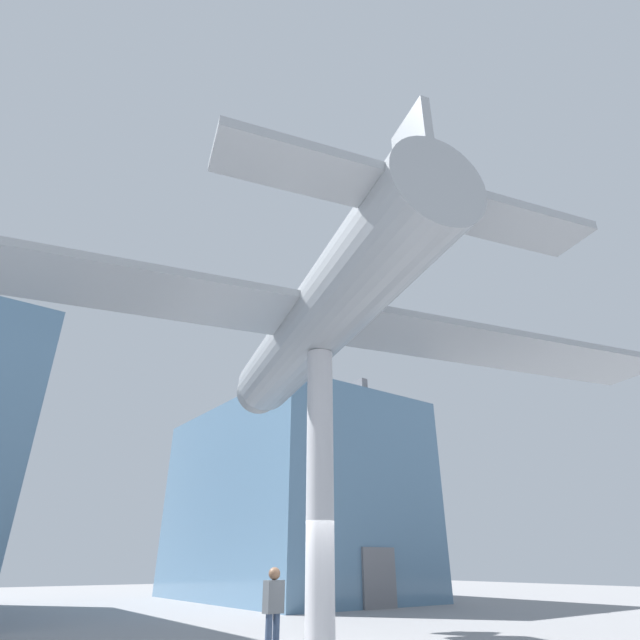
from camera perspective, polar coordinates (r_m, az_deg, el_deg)
glass_pavilion_right at (r=29.19m, az=-3.41°, el=-20.01°), size 9.15×13.85×10.02m
support_pylon_central at (r=11.34m, az=0.00°, el=-18.72°), size 0.60×0.60×6.29m
suspended_airplane at (r=12.62m, az=-0.19°, el=-0.18°), size 21.62×12.58×2.91m
visitor_person at (r=11.77m, az=-5.36°, el=-29.70°), size 0.41×0.24×1.63m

